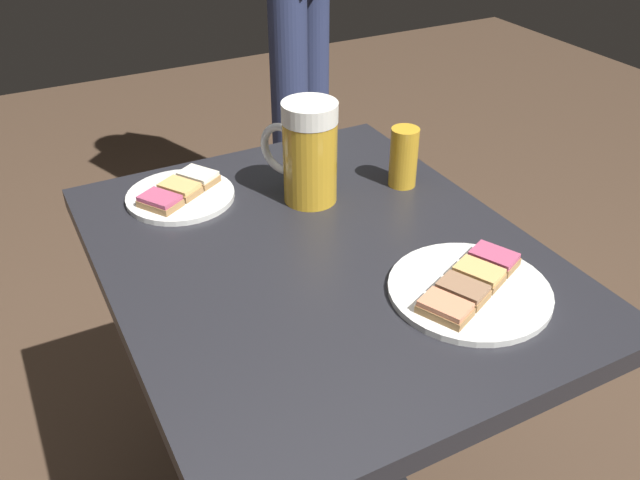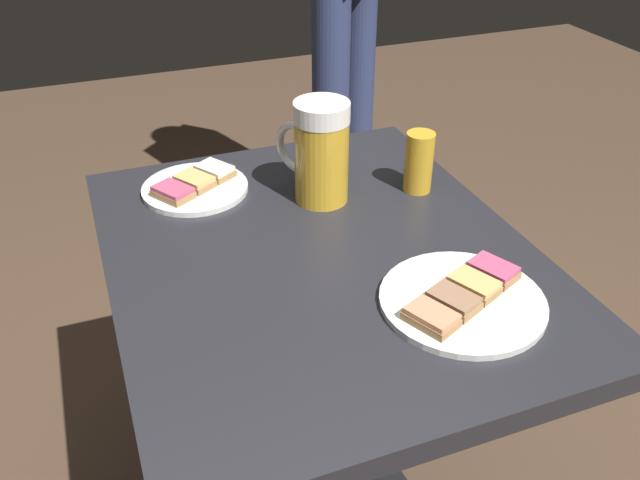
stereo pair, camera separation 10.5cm
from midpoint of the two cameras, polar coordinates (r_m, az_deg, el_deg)
name	(u,v)px [view 2 (the right image)]	position (r m, az deg, el deg)	size (l,w,h in m)	color
cafe_table	(320,328)	(1.16, 2.62, -7.54)	(0.79, 0.65, 0.70)	black
plate_near	(463,298)	(0.98, 15.03, -4.92)	(0.23, 0.23, 0.03)	white
plate_far	(195,186)	(1.23, -8.17, 4.48)	(0.19, 0.19, 0.03)	white
beer_mug	(320,152)	(1.16, 2.57, 7.39)	(0.15, 0.10, 0.18)	gold
beer_glass_small	(419,162)	(1.22, 10.82, 6.43)	(0.05, 0.05, 0.11)	gold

